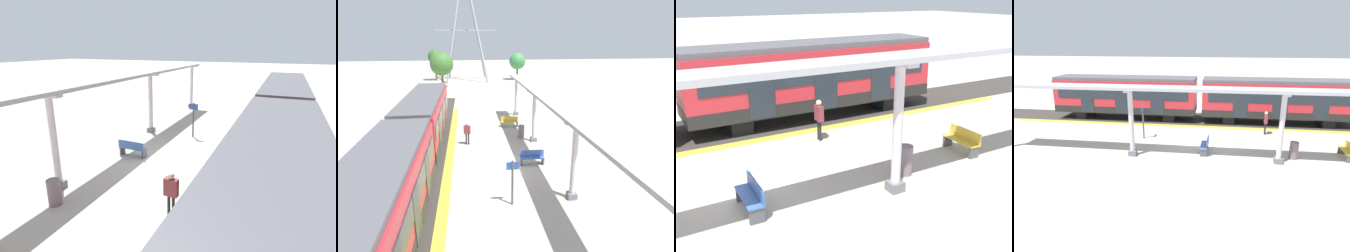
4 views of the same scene
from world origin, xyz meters
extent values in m
plane|color=#AEA696|center=(0.00, 0.00, 0.00)|extent=(176.00, 176.00, 0.00)
cube|color=gold|center=(-3.13, 0.00, 0.00)|extent=(0.52, 31.16, 0.01)
cube|color=#38332D|center=(-4.99, 0.00, 0.00)|extent=(3.20, 43.16, 0.01)
cube|color=red|center=(-4.99, 5.47, 1.94)|extent=(2.60, 11.61, 2.60)
cube|color=black|center=(-4.99, 5.47, 0.92)|extent=(2.63, 11.63, 0.55)
cube|color=#515156|center=(-4.99, 5.47, 3.36)|extent=(2.39, 11.61, 0.24)
cube|color=#1E262D|center=(-3.68, 5.47, 2.25)|extent=(0.03, 10.68, 0.84)
cube|color=#1E262D|center=(-3.68, 2.57, 1.69)|extent=(0.04, 1.10, 2.00)
cube|color=#1E262D|center=(-3.68, 5.47, 1.69)|extent=(0.04, 1.10, 2.00)
cube|color=#1E262D|center=(-3.68, 8.38, 1.69)|extent=(0.04, 1.10, 2.00)
cube|color=black|center=(-4.99, 9.19, 0.32)|extent=(2.21, 0.90, 0.64)
cube|color=black|center=(-4.99, 1.76, 0.32)|extent=(2.21, 0.90, 0.64)
cube|color=slate|center=(2.94, 4.28, 0.15)|extent=(0.44, 0.44, 0.30)
cylinder|color=silver|center=(2.94, 4.28, 2.02)|extent=(0.28, 0.28, 3.44)
cube|color=silver|center=(2.94, 4.28, 3.80)|extent=(1.10, 0.36, 0.12)
cube|color=#A8AAB2|center=(2.94, -0.01, 3.94)|extent=(1.20, 25.02, 0.16)
cube|color=gold|center=(1.71, 8.19, 0.44)|extent=(1.52, 0.50, 0.04)
cube|color=gold|center=(1.72, 8.38, 0.66)|extent=(1.50, 0.12, 0.40)
cube|color=#4C4C51|center=(2.38, 8.17, 0.21)|extent=(0.11, 0.40, 0.42)
cube|color=#4C4C51|center=(1.04, 8.22, 0.21)|extent=(0.11, 0.40, 0.42)
cube|color=#385B9C|center=(1.92, 0.22, 0.44)|extent=(1.51, 0.48, 0.04)
cube|color=#385B9C|center=(1.92, 0.41, 0.66)|extent=(1.50, 0.10, 0.40)
cube|color=#4C4C51|center=(2.58, 0.20, 0.21)|extent=(0.11, 0.40, 0.42)
cube|color=#4C4C51|center=(1.25, 0.24, 0.21)|extent=(0.11, 0.40, 0.42)
cylinder|color=slate|center=(2.19, 5.24, 0.49)|extent=(0.48, 0.48, 0.98)
cylinder|color=black|center=(-2.04, 4.25, 0.41)|extent=(0.10, 0.10, 0.81)
cylinder|color=black|center=(-1.87, 4.24, 0.41)|extent=(0.10, 0.10, 0.81)
cube|color=brown|center=(-1.96, 4.25, 1.12)|extent=(0.49, 0.24, 0.61)
sphere|color=beige|center=(-1.96, 4.25, 1.54)|extent=(0.22, 0.22, 0.22)
camera|label=1|loc=(-4.97, 11.38, 5.52)|focal=28.52mm
camera|label=2|loc=(-1.84, -15.54, 7.39)|focal=30.74mm
camera|label=3|loc=(11.21, -2.24, 5.58)|focal=42.08mm
camera|label=4|loc=(17.66, 1.04, 6.46)|focal=30.37mm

